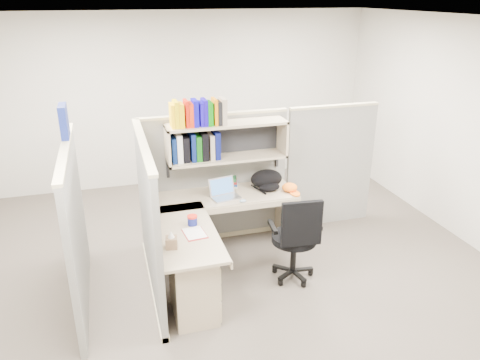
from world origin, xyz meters
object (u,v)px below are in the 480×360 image
object	(u,v)px
backpack	(268,180)
snack_canister	(192,220)
task_chair	(295,251)
desk	(204,259)
laptop	(226,189)

from	to	relation	value
backpack	snack_canister	world-z (taller)	backpack
snack_canister	task_chair	distance (m)	1.16
backpack	task_chair	size ratio (longest dim) A/B	0.38
backpack	desk	bearing A→B (deg)	-137.02
backpack	task_chair	distance (m)	0.99
desk	snack_canister	world-z (taller)	snack_canister
laptop	backpack	xyz separation A→B (m)	(0.55, 0.12, 0.00)
desk	snack_canister	bearing A→B (deg)	107.59
desk	backpack	distance (m)	1.37
desk	laptop	size ratio (longest dim) A/B	5.58
snack_canister	task_chair	world-z (taller)	task_chair
backpack	task_chair	xyz separation A→B (m)	(0.01, -0.87, -0.48)
backpack	task_chair	world-z (taller)	task_chair
laptop	snack_canister	world-z (taller)	laptop
laptop	snack_canister	distance (m)	0.74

